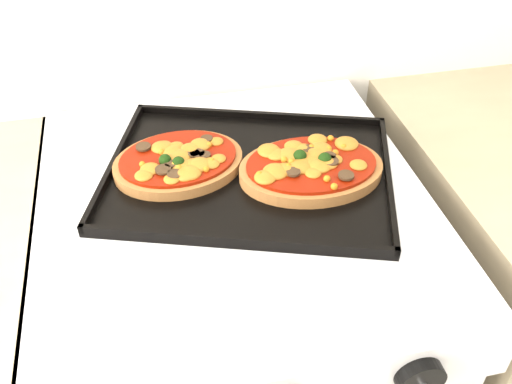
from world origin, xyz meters
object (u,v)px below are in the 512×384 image
object	(u,v)px
baking_tray	(249,171)
pizza_left	(178,161)
stove	(238,362)
pizza_right	(311,167)

from	to	relation	value
baking_tray	pizza_left	size ratio (longest dim) A/B	2.14
baking_tray	pizza_left	distance (m)	0.11
stove	baking_tray	xyz separation A→B (m)	(0.03, 0.03, 0.47)
stove	pizza_left	xyz separation A→B (m)	(-0.07, 0.06, 0.48)
stove	baking_tray	size ratio (longest dim) A/B	2.08
pizza_left	stove	bearing A→B (deg)	-40.56
baking_tray	pizza_left	xyz separation A→B (m)	(-0.11, 0.03, 0.01)
stove	pizza_right	bearing A→B (deg)	-0.49
pizza_right	stove	bearing A→B (deg)	179.51
stove	baking_tray	world-z (taller)	baking_tray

